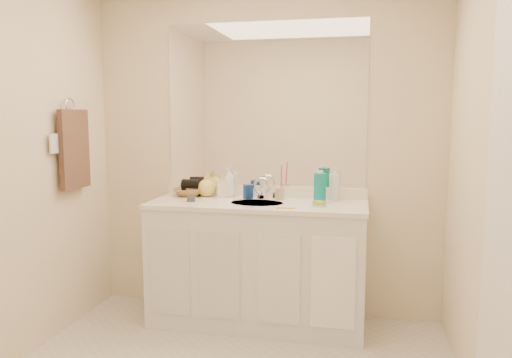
{
  "coord_description": "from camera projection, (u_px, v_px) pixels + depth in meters",
  "views": [
    {
      "loc": [
        0.71,
        -2.35,
        1.48
      ],
      "look_at": [
        0.0,
        0.97,
        1.05
      ],
      "focal_mm": 35.0,
      "sensor_mm": 36.0,
      "label": 1
    }
  ],
  "objects": [
    {
      "name": "wall_back",
      "position": [
        265.0,
        154.0,
        3.72
      ],
      "size": [
        2.6,
        0.02,
        2.4
      ],
      "primitive_type": "cube",
      "color": "beige",
      "rests_on": "floor"
    },
    {
      "name": "wall_front",
      "position": [
        58.0,
        233.0,
        1.2
      ],
      "size": [
        2.6,
        0.02,
        2.4
      ],
      "primitive_type": "cube",
      "color": "beige",
      "rests_on": "floor"
    },
    {
      "name": "wall_right",
      "position": [
        499.0,
        180.0,
        2.19
      ],
      "size": [
        0.02,
        2.6,
        2.4
      ],
      "primitive_type": "cube",
      "color": "beige",
      "rests_on": "floor"
    },
    {
      "name": "vanity_cabinet",
      "position": [
        257.0,
        265.0,
        3.55
      ],
      "size": [
        1.5,
        0.55,
        0.85
      ],
      "primitive_type": "cube",
      "color": "white",
      "rests_on": "floor"
    },
    {
      "name": "countertop",
      "position": [
        257.0,
        204.0,
        3.5
      ],
      "size": [
        1.52,
        0.57,
        0.03
      ],
      "primitive_type": "cube",
      "color": "white",
      "rests_on": "vanity_cabinet"
    },
    {
      "name": "backsplash",
      "position": [
        265.0,
        191.0,
        3.74
      ],
      "size": [
        1.52,
        0.03,
        0.08
      ],
      "primitive_type": "cube",
      "color": "white",
      "rests_on": "countertop"
    },
    {
      "name": "sink_basin",
      "position": [
        257.0,
        204.0,
        3.48
      ],
      "size": [
        0.37,
        0.37,
        0.02
      ],
      "primitive_type": "cylinder",
      "color": "#BCB7A5",
      "rests_on": "countertop"
    },
    {
      "name": "faucet",
      "position": [
        262.0,
        191.0,
        3.64
      ],
      "size": [
        0.02,
        0.02,
        0.11
      ],
      "primitive_type": "cylinder",
      "color": "silver",
      "rests_on": "countertop"
    },
    {
      "name": "mirror",
      "position": [
        265.0,
        105.0,
        3.67
      ],
      "size": [
        1.48,
        0.01,
        1.2
      ],
      "primitive_type": "cube",
      "color": "white",
      "rests_on": "wall_back"
    },
    {
      "name": "blue_mug",
      "position": [
        248.0,
        191.0,
        3.64
      ],
      "size": [
        0.09,
        0.09,
        0.1
      ],
      "primitive_type": "cylinder",
      "rotation": [
        0.0,
        0.0,
        0.13
      ],
      "color": "navy",
      "rests_on": "countertop"
    },
    {
      "name": "tan_cup",
      "position": [
        280.0,
        194.0,
        3.6
      ],
      "size": [
        0.06,
        0.06,
        0.08
      ],
      "primitive_type": "cylinder",
      "rotation": [
        0.0,
        0.0,
        0.05
      ],
      "color": "tan",
      "rests_on": "countertop"
    },
    {
      "name": "toothbrush",
      "position": [
        281.0,
        179.0,
        3.58
      ],
      "size": [
        0.02,
        0.04,
        0.21
      ],
      "primitive_type": "cylinder",
      "rotation": [
        0.14,
        0.0,
        0.28
      ],
      "color": "#F8417D",
      "rests_on": "tan_cup"
    },
    {
      "name": "mouthwash_bottle",
      "position": [
        320.0,
        188.0,
        3.47
      ],
      "size": [
        0.09,
        0.09,
        0.21
      ],
      "primitive_type": "cylinder",
      "rotation": [
        0.0,
        0.0,
        -0.03
      ],
      "color": "#0B8B7E",
      "rests_on": "countertop"
    },
    {
      "name": "clear_pump_bottle",
      "position": [
        334.0,
        187.0,
        3.54
      ],
      "size": [
        0.08,
        0.08,
        0.19
      ],
      "primitive_type": "cylinder",
      "rotation": [
        0.0,
        0.0,
        0.07
      ],
      "color": "white",
      "rests_on": "countertop"
    },
    {
      "name": "soap_dish",
      "position": [
        319.0,
        206.0,
        3.32
      ],
      "size": [
        0.1,
        0.08,
        0.01
      ],
      "primitive_type": "cube",
      "rotation": [
        0.0,
        0.0,
        -0.02
      ],
      "color": "silver",
      "rests_on": "countertop"
    },
    {
      "name": "green_soap",
      "position": [
        319.0,
        203.0,
        3.32
      ],
      "size": [
        0.09,
        0.08,
        0.03
      ],
      "primitive_type": "cube",
      "rotation": [
        0.0,
        0.0,
        -0.39
      ],
      "color": "#A5C42F",
      "rests_on": "soap_dish"
    },
    {
      "name": "orange_comb",
      "position": [
        286.0,
        208.0,
        3.26
      ],
      "size": [
        0.12,
        0.05,
        0.01
      ],
      "primitive_type": "cube",
      "rotation": [
        0.0,
        0.0,
        0.25
      ],
      "color": "orange",
      "rests_on": "countertop"
    },
    {
      "name": "dark_jar",
      "position": [
        191.0,
        198.0,
        3.52
      ],
      "size": [
        0.06,
        0.06,
        0.04
      ],
      "primitive_type": "cylinder",
      "rotation": [
        0.0,
        0.0,
        0.02
      ],
      "color": "#3E3C44",
      "rests_on": "countertop"
    },
    {
      "name": "soap_bottle_white",
      "position": [
        229.0,
        182.0,
        3.72
      ],
      "size": [
        0.11,
        0.11,
        0.22
      ],
      "primitive_type": "imported",
      "rotation": [
        0.0,
        0.0,
        -0.41
      ],
      "color": "white",
      "rests_on": "countertop"
    },
    {
      "name": "soap_bottle_cream",
      "position": [
        222.0,
        186.0,
        3.7
      ],
      "size": [
        0.09,
        0.09,
        0.16
      ],
      "primitive_type": "imported",
      "rotation": [
        0.0,
        0.0,
        0.29
      ],
      "color": "#FEE9CF",
      "rests_on": "countertop"
    },
    {
      "name": "soap_bottle_yellow",
      "position": [
        207.0,
        184.0,
        3.75
      ],
      "size": [
        0.15,
        0.15,
        0.18
      ],
      "primitive_type": "imported",
      "rotation": [
        0.0,
        0.0,
        0.11
      ],
      "color": "#E6D159",
      "rests_on": "countertop"
    },
    {
      "name": "wicker_basket",
      "position": [
        189.0,
        192.0,
        3.77
      ],
      "size": [
        0.29,
        0.29,
        0.06
      ],
      "primitive_type": "imported",
      "rotation": [
        0.0,
        0.0,
        0.26
      ],
      "color": "olive",
      "rests_on": "countertop"
    },
    {
      "name": "hair_dryer",
      "position": [
        191.0,
        184.0,
        3.76
      ],
      "size": [
        0.15,
        0.09,
        0.07
      ],
      "primitive_type": "cylinder",
      "rotation": [
        0.0,
        1.57,
        -0.17
      ],
      "color": "black",
      "rests_on": "wicker_basket"
    },
    {
      "name": "towel_ring",
      "position": [
        70.0,
        106.0,
        3.43
      ],
      "size": [
        0.01,
        0.11,
        0.11
      ],
      "primitive_type": "torus",
      "rotation": [
        0.0,
        1.57,
        0.0
      ],
      "color": "silver",
      "rests_on": "wall_left"
    },
    {
      "name": "hand_towel",
      "position": [
        74.0,
        149.0,
        3.46
      ],
      "size": [
        0.04,
        0.32,
        0.55
      ],
      "primitive_type": "cube",
      "color": "#32221B",
      "rests_on": "towel_ring"
    },
    {
      "name": "switch_plate",
      "position": [
        54.0,
        144.0,
        3.27
      ],
      "size": [
        0.01,
        0.08,
        0.13
      ],
      "primitive_type": "cube",
      "color": "white",
      "rests_on": "wall_left"
    },
    {
      "name": "door",
      "position": [
        512.0,
        241.0,
        1.92
      ],
      "size": [
        0.02,
        0.82,
        2.0
      ],
      "primitive_type": "cube",
      "color": "white",
      "rests_on": "floor"
    }
  ]
}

